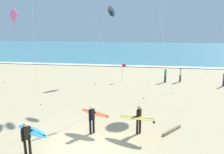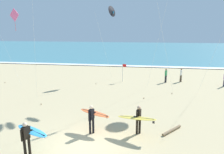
% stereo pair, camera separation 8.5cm
% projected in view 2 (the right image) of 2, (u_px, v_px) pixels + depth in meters
% --- Properties ---
extents(ground_plane, '(160.00, 160.00, 0.00)m').
position_uv_depth(ground_plane, '(83.00, 148.00, 10.56)').
color(ground_plane, tan).
extents(ocean_water, '(160.00, 60.00, 0.08)m').
position_uv_depth(ocean_water, '(135.00, 49.00, 62.21)').
color(ocean_water, teal).
rests_on(ocean_water, ground).
extents(shoreline_foam, '(160.00, 1.39, 0.01)m').
position_uv_depth(shoreline_foam, '(126.00, 66.00, 33.63)').
color(shoreline_foam, white).
rests_on(shoreline_foam, ocean_water).
extents(surfer_lead, '(2.00, 1.16, 1.71)m').
position_uv_depth(surfer_lead, '(93.00, 116.00, 12.00)').
color(surfer_lead, black).
rests_on(surfer_lead, ground).
extents(surfer_trailing, '(1.99, 1.20, 1.71)m').
position_uv_depth(surfer_trailing, '(29.00, 134.00, 9.89)').
color(surfer_trailing, black).
rests_on(surfer_trailing, ground).
extents(surfer_third, '(2.30, 1.16, 1.71)m').
position_uv_depth(surfer_third, '(138.00, 118.00, 11.66)').
color(surfer_third, black).
rests_on(surfer_third, ground).
extents(kite_delta_charcoal_mid, '(1.88, 3.53, 8.48)m').
position_uv_depth(kite_delta_charcoal_mid, '(112.00, 11.00, 23.45)').
color(kite_delta_charcoal_mid, black).
rests_on(kite_delta_charcoal_mid, ground).
extents(kite_diamond_rose_close, '(3.19, 1.07, 7.90)m').
position_uv_depth(kite_diamond_rose_close, '(14.00, 17.00, 20.56)').
color(kite_diamond_rose_close, pink).
rests_on(kite_diamond_rose_close, ground).
extents(bystander_green_top, '(0.29, 0.47, 1.59)m').
position_uv_depth(bystander_green_top, '(166.00, 75.00, 23.33)').
color(bystander_green_top, black).
rests_on(bystander_green_top, ground).
extents(bystander_white_top, '(0.24, 0.49, 1.59)m').
position_uv_depth(bystander_white_top, '(181.00, 75.00, 23.60)').
color(bystander_white_top, '#4C3D2D').
rests_on(bystander_white_top, ground).
extents(lifeguard_flag, '(0.44, 0.05, 2.10)m').
position_uv_depth(lifeguard_flag, '(123.00, 71.00, 23.54)').
color(lifeguard_flag, silver).
rests_on(lifeguard_flag, ground).
extents(driftwood_log, '(1.24, 1.43, 0.16)m').
position_uv_depth(driftwood_log, '(172.00, 130.00, 12.26)').
color(driftwood_log, '#846B4C').
rests_on(driftwood_log, ground).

